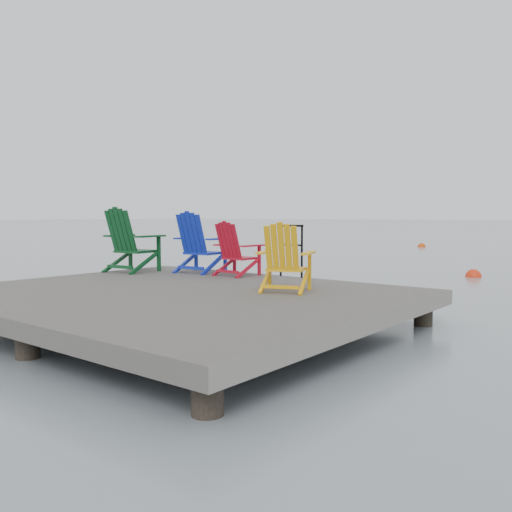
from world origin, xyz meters
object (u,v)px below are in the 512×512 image
Objects in this scene: handrail at (291,245)px; chair_red at (235,249)px; chair_green at (130,240)px; chair_yellow at (285,258)px; chair_blue at (199,243)px; buoy_a at (473,277)px; buoy_b at (422,247)px.

chair_red is at bearing -151.26° from handrail.
chair_green is (-2.82, -1.21, 0.05)m from handrail.
handrail is 0.77× the size of chair_green.
chair_blue is at bearing 136.04° from chair_yellow.
buoy_a is (1.11, 6.49, -1.04)m from handrail.
buoy_b is (-5.96, 20.04, -0.97)m from chair_yellow.
handrail is 1.80m from chair_blue.
chair_blue reaches higher than handrail.
handrail is 19.15m from buoy_b.
chair_blue is 2.77× the size of buoy_b.
chair_green is 1.25× the size of chair_yellow.
chair_red is at bearing 126.88° from chair_yellow.
buoy_a is at bearing 66.80° from chair_yellow.
buoy_a is at bearing 60.88° from chair_blue.
chair_red is 7.30m from buoy_a.
chair_yellow is at bearing -73.43° from buoy_b.
buoy_b is (-4.98, 18.46, -1.04)m from handrail.
handrail is at bearing 16.03° from chair_green.
buoy_b is at bearing 103.13° from chair_red.
handrail is 1.86m from chair_yellow.
chair_red is 2.34× the size of buoy_a.
chair_blue reaches higher than buoy_b.
chair_red is (-0.86, -0.47, -0.07)m from handrail.
chair_red reaches higher than buoy_b.
buoy_b is (-3.24, 18.96, -1.05)m from chair_blue.
chair_red is (0.87, 0.02, -0.08)m from chair_blue.
handrail is at bearing 29.60° from chair_red.
buoy_b is at bearing 84.28° from chair_yellow.
buoy_a is (1.97, 6.97, -0.97)m from chair_red.
chair_red is at bearing -105.82° from buoy_a.
handrail is 0.99m from chair_red.
chair_green is at bearing -153.40° from chair_blue.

